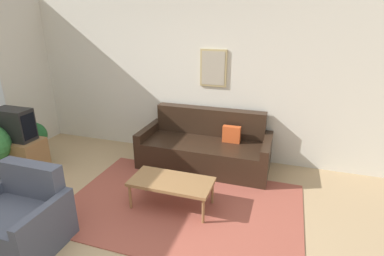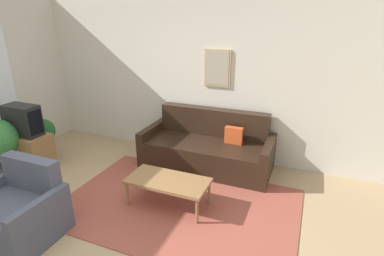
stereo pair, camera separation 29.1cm
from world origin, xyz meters
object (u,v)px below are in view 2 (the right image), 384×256
at_px(coffee_table, 168,182).
at_px(tv, 23,120).
at_px(armchair, 18,213).
at_px(couch, 208,148).

relative_size(coffee_table, tv, 1.88).
bearing_deg(coffee_table, armchair, -138.54).
xyz_separation_m(couch, coffee_table, (-0.10, -1.26, 0.04)).
xyz_separation_m(coffee_table, tv, (-2.49, 0.04, 0.50)).
distance_m(couch, coffee_table, 1.26).
distance_m(coffee_table, tv, 2.54).
distance_m(tv, armchair, 1.78).
relative_size(couch, coffee_table, 1.98).
height_order(coffee_table, armchair, armchair).
xyz_separation_m(couch, tv, (-2.59, -1.21, 0.54)).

